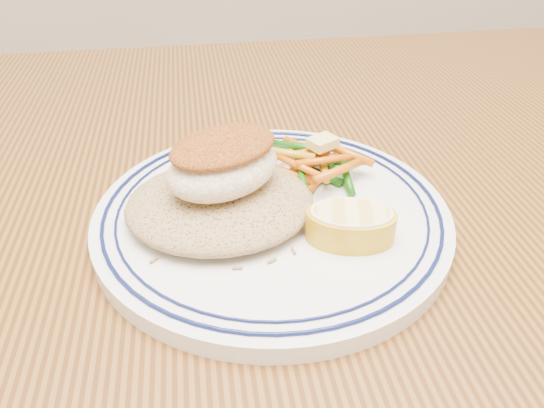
{
  "coord_description": "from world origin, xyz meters",
  "views": [
    {
      "loc": [
        -0.06,
        -0.38,
        1.01
      ],
      "look_at": [
        -0.0,
        -0.03,
        0.77
      ],
      "focal_mm": 35.0,
      "sensor_mm": 36.0,
      "label": 1
    }
  ],
  "objects": [
    {
      "name": "vegetable_pile",
      "position": [
        0.04,
        0.01,
        0.78
      ],
      "size": [
        0.11,
        0.11,
        0.03
      ],
      "color": "#124F09",
      "rests_on": "plate"
    },
    {
      "name": "butter_pat",
      "position": [
        0.05,
        0.01,
        0.8
      ],
      "size": [
        0.03,
        0.03,
        0.01
      ],
      "primitive_type": "cube",
      "rotation": [
        0.0,
        0.0,
        0.5
      ],
      "color": "#E1D16E",
      "rests_on": "vegetable_pile"
    },
    {
      "name": "rice_pilaf",
      "position": [
        -0.05,
        -0.03,
        0.78
      ],
      "size": [
        0.15,
        0.13,
        0.03
      ],
      "primitive_type": "ellipsoid",
      "color": "olive",
      "rests_on": "plate"
    },
    {
      "name": "dining_table",
      "position": [
        0.0,
        0.0,
        0.65
      ],
      "size": [
        1.5,
        0.9,
        0.75
      ],
      "color": "#48280E",
      "rests_on": "ground"
    },
    {
      "name": "plate",
      "position": [
        -0.0,
        -0.03,
        0.76
      ],
      "size": [
        0.29,
        0.29,
        0.02
      ],
      "color": "silver",
      "rests_on": "dining_table"
    },
    {
      "name": "fish_fillet",
      "position": [
        -0.04,
        -0.03,
        0.81
      ],
      "size": [
        0.11,
        0.1,
        0.05
      ],
      "color": "#F8EDCD",
      "rests_on": "rice_pilaf"
    },
    {
      "name": "lemon_wedge",
      "position": [
        0.05,
        -0.08,
        0.78
      ],
      "size": [
        0.07,
        0.07,
        0.03
      ],
      "color": "gold",
      "rests_on": "plate"
    }
  ]
}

